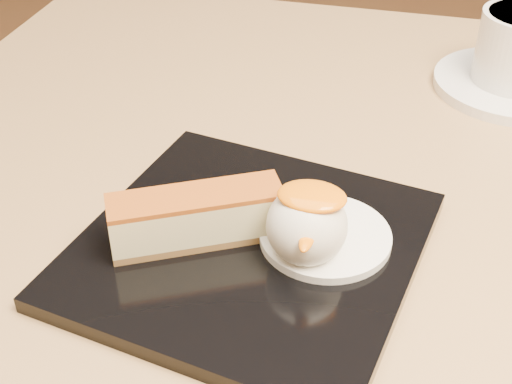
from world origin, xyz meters
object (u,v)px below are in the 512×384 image
(dessert_plate, at_px, (249,249))
(cheesecake, at_px, (196,217))
(table, at_px, (321,349))
(ice_cream_scoop, at_px, (307,226))

(dessert_plate, distance_m, cheesecake, 0.04)
(dessert_plate, xyz_separation_m, cheesecake, (-0.04, -0.01, 0.02))
(table, relative_size, ice_cream_scoop, 15.09)
(dessert_plate, relative_size, cheesecake, 1.88)
(table, bearing_deg, cheesecake, -139.23)
(cheesecake, height_order, ice_cream_scoop, ice_cream_scoop)
(dessert_plate, height_order, ice_cream_scoop, ice_cream_scoop)
(cheesecake, bearing_deg, dessert_plate, -19.91)
(table, bearing_deg, ice_cream_scoop, -95.85)
(table, relative_size, dessert_plate, 3.64)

